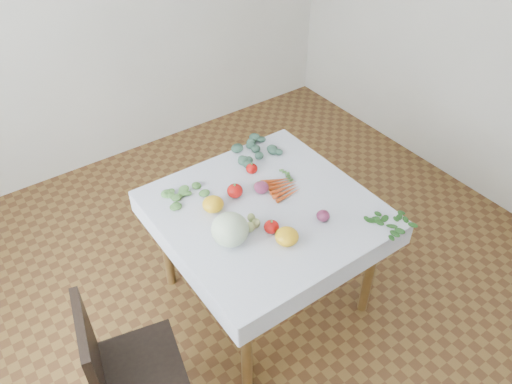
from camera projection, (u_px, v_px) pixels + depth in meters
ground at (265, 294)px, 3.23m from camera, size 4.00×4.00×0.00m
table at (266, 221)px, 2.80m from camera, size 1.00×1.00×0.75m
tablecloth at (266, 208)px, 2.74m from camera, size 1.12×1.12×0.01m
chair at (119, 364)px, 2.30m from camera, size 0.47×0.47×0.88m
cabbage at (230, 230)px, 2.48m from camera, size 0.23×0.23×0.17m
tomato_a at (252, 169)px, 2.95m from camera, size 0.08×0.08×0.06m
tomato_b at (235, 191)px, 2.78m from camera, size 0.11×0.11×0.08m
tomato_c at (260, 187)px, 2.83m from camera, size 0.09×0.09×0.06m
tomato_d at (271, 227)px, 2.57m from camera, size 0.10×0.10×0.07m
heirloom_back at (213, 204)px, 2.70m from camera, size 0.14×0.14×0.08m
heirloom_front at (287, 236)px, 2.51m from camera, size 0.16×0.16×0.09m
onion_a at (261, 187)px, 2.81m from camera, size 0.11×0.11×0.07m
onion_b at (323, 216)px, 2.64m from camera, size 0.07×0.07×0.06m
tomatillo_cluster at (245, 225)px, 2.60m from camera, size 0.12×0.12×0.04m
carrot_bunch at (283, 187)px, 2.85m from camera, size 0.18×0.21×0.03m
kale_bunch at (252, 150)px, 3.12m from camera, size 0.29×0.22×0.04m
basil_bunch at (393, 221)px, 2.65m from camera, size 0.24×0.18×0.01m
dill_bunch at (181, 193)px, 2.81m from camera, size 0.23×0.20×0.02m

